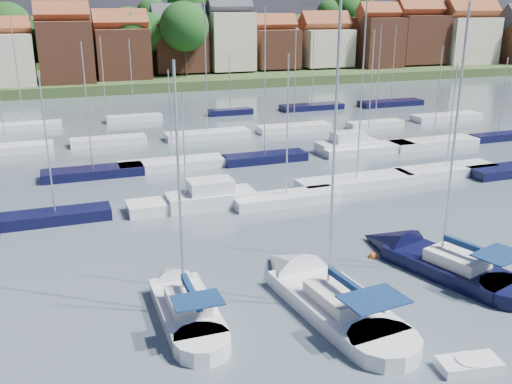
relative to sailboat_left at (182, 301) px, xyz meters
name	(u,v)px	position (x,y,z in m)	size (l,w,h in m)	color
ground	(210,146)	(11.02, 34.98, -0.36)	(260.00, 260.00, 0.00)	#42515A
sailboat_left	(182,301)	(0.00, 0.00, 0.00)	(2.76, 10.38, 14.17)	silver
sailboat_centre	(315,291)	(7.24, -1.30, -0.01)	(4.97, 13.54, 17.89)	silver
sailboat_navy	(426,259)	(15.50, 0.08, -0.01)	(6.76, 12.66, 16.94)	black
tender	(469,365)	(10.83, -9.62, -0.13)	(2.93, 1.69, 0.60)	silver
buoy_c	(360,329)	(7.95, -5.08, -0.36)	(0.47, 0.47, 0.47)	beige
buoy_e	(373,257)	(12.91, 2.10, -0.36)	(0.51, 0.51, 0.51)	#D85914
marina_field	(238,150)	(12.93, 30.13, 0.07)	(79.62, 41.41, 15.93)	silver
far_shore_town	(124,48)	(13.25, 127.65, 4.25)	(212.46, 90.00, 22.27)	#394A25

